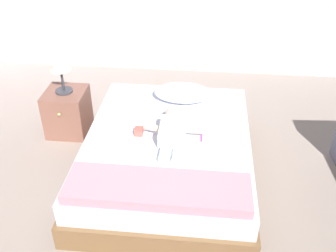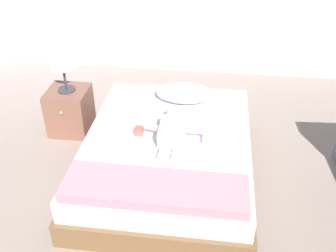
{
  "view_description": "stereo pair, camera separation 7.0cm",
  "coord_description": "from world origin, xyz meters",
  "px_view_note": "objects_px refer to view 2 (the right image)",
  "views": [
    {
      "loc": [
        0.14,
        -1.8,
        2.28
      ],
      "look_at": [
        -0.14,
        0.85,
        0.49
      ],
      "focal_mm": 41.96,
      "sensor_mm": 36.0,
      "label": 1
    },
    {
      "loc": [
        0.21,
        -1.79,
        2.28
      ],
      "look_at": [
        -0.14,
        0.85,
        0.49
      ],
      "focal_mm": 41.96,
      "sensor_mm": 36.0,
      "label": 2
    }
  ],
  "objects_px": {
    "baby": "(173,128)",
    "toy_block": "(139,131)",
    "bed": "(168,155)",
    "toothbrush": "(202,136)",
    "lamp": "(63,66)",
    "nightstand": "(70,110)",
    "pillow": "(184,93)"
  },
  "relations": [
    {
      "from": "pillow",
      "to": "nightstand",
      "type": "relative_size",
      "value": 1.19
    },
    {
      "from": "lamp",
      "to": "toy_block",
      "type": "distance_m",
      "value": 1.03
    },
    {
      "from": "bed",
      "to": "nightstand",
      "type": "bearing_deg",
      "value": 152.79
    },
    {
      "from": "baby",
      "to": "lamp",
      "type": "relative_size",
      "value": 1.81
    },
    {
      "from": "bed",
      "to": "toothbrush",
      "type": "distance_m",
      "value": 0.35
    },
    {
      "from": "bed",
      "to": "baby",
      "type": "height_order",
      "value": "baby"
    },
    {
      "from": "bed",
      "to": "pillow",
      "type": "bearing_deg",
      "value": 83.21
    },
    {
      "from": "bed",
      "to": "pillow",
      "type": "xyz_separation_m",
      "value": [
        0.07,
        0.63,
        0.27
      ]
    },
    {
      "from": "lamp",
      "to": "baby",
      "type": "bearing_deg",
      "value": -25.6
    },
    {
      "from": "toothbrush",
      "to": "nightstand",
      "type": "bearing_deg",
      "value": 158.67
    },
    {
      "from": "toothbrush",
      "to": "toy_block",
      "type": "relative_size",
      "value": 2.16
    },
    {
      "from": "toothbrush",
      "to": "lamp",
      "type": "xyz_separation_m",
      "value": [
        -1.34,
        0.52,
        0.31
      ]
    },
    {
      "from": "pillow",
      "to": "nightstand",
      "type": "xyz_separation_m",
      "value": [
        -1.14,
        -0.08,
        -0.24
      ]
    },
    {
      "from": "baby",
      "to": "nightstand",
      "type": "xyz_separation_m",
      "value": [
        -1.1,
        0.53,
        -0.24
      ]
    },
    {
      "from": "baby",
      "to": "lamp",
      "type": "height_order",
      "value": "lamp"
    },
    {
      "from": "baby",
      "to": "toy_block",
      "type": "xyz_separation_m",
      "value": [
        -0.29,
        -0.02,
        -0.04
      ]
    },
    {
      "from": "nightstand",
      "to": "lamp",
      "type": "bearing_deg",
      "value": 90.0
    },
    {
      "from": "toothbrush",
      "to": "nightstand",
      "type": "height_order",
      "value": "nightstand"
    },
    {
      "from": "toothbrush",
      "to": "lamp",
      "type": "relative_size",
      "value": 0.42
    },
    {
      "from": "bed",
      "to": "baby",
      "type": "distance_m",
      "value": 0.28
    },
    {
      "from": "pillow",
      "to": "toothbrush",
      "type": "height_order",
      "value": "pillow"
    },
    {
      "from": "nightstand",
      "to": "toy_block",
      "type": "bearing_deg",
      "value": -34.06
    },
    {
      "from": "toothbrush",
      "to": "lamp",
      "type": "distance_m",
      "value": 1.47
    },
    {
      "from": "pillow",
      "to": "lamp",
      "type": "bearing_deg",
      "value": -175.82
    },
    {
      "from": "baby",
      "to": "lamp",
      "type": "distance_m",
      "value": 1.25
    },
    {
      "from": "baby",
      "to": "toy_block",
      "type": "relative_size",
      "value": 9.34
    },
    {
      "from": "pillow",
      "to": "lamp",
      "type": "height_order",
      "value": "lamp"
    },
    {
      "from": "bed",
      "to": "toy_block",
      "type": "bearing_deg",
      "value": -178.27
    },
    {
      "from": "pillow",
      "to": "toothbrush",
      "type": "distance_m",
      "value": 0.64
    },
    {
      "from": "pillow",
      "to": "toothbrush",
      "type": "bearing_deg",
      "value": -71.39
    },
    {
      "from": "baby",
      "to": "toothbrush",
      "type": "height_order",
      "value": "baby"
    },
    {
      "from": "bed",
      "to": "lamp",
      "type": "bearing_deg",
      "value": 152.79
    }
  ]
}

